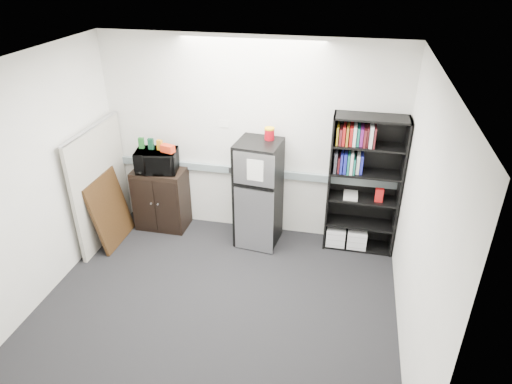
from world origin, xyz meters
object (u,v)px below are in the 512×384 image
cubicle_partition (101,185)px  cabinet (162,199)px  bookshelf (362,182)px  microwave (157,161)px  refrigerator (258,194)px

cubicle_partition → cabinet: cubicle_partition is taller
bookshelf → cabinet: 2.80m
cabinet → microwave: microwave is taller
cubicle_partition → refrigerator: size_ratio=1.11×
bookshelf → refrigerator: size_ratio=1.27×
bookshelf → cabinet: bookshelf is taller
microwave → refrigerator: size_ratio=0.38×
bookshelf → cubicle_partition: bearing=-171.9°
refrigerator → bookshelf: bearing=12.5°
bookshelf → refrigerator: (-1.32, -0.15, -0.24)m
cabinet → refrigerator: refrigerator is taller
cubicle_partition → microwave: 0.80m
bookshelf → cubicle_partition: (-3.41, -0.49, -0.16)m
cabinet → refrigerator: bearing=-3.2°
bookshelf → microwave: size_ratio=3.36×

